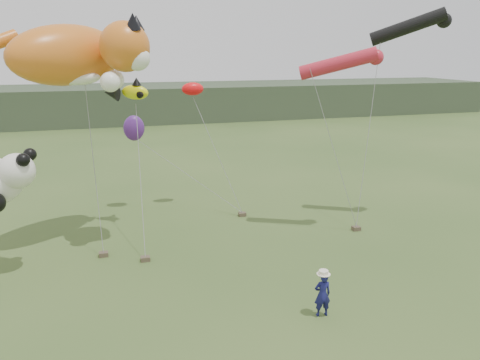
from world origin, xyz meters
name	(u,v)px	position (x,y,z in m)	size (l,w,h in m)	color
ground	(249,306)	(0.00, 0.00, 0.00)	(120.00, 120.00, 0.00)	#385123
headland	(111,104)	(-3.11, 44.69, 1.92)	(90.00, 13.00, 4.00)	#2D3D28
festival_attendant	(322,294)	(2.02, -1.18, 0.73)	(0.53, 0.35, 1.45)	#161752
sandbag_anchors	(182,248)	(-1.37, 5.00, 0.09)	(15.51, 6.43, 0.19)	brown
cat_kite	(81,54)	(-4.77, 7.03, 7.88)	(6.89, 5.12, 2.93)	orange
fish_kite	(126,92)	(-3.03, 8.58, 6.26)	(2.12, 1.40, 1.03)	#EDF50D
tube_kites	(381,43)	(7.85, 5.79, 8.33)	(7.20, 2.84, 3.12)	black
misc_kites	(153,115)	(-1.67, 10.90, 4.88)	(4.07, 1.01, 2.88)	#FC0E12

